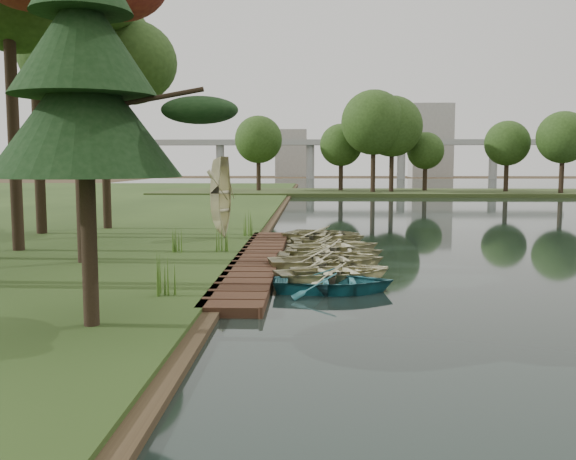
{
  "coord_description": "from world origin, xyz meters",
  "views": [
    {
      "loc": [
        0.31,
        -22.43,
        3.64
      ],
      "look_at": [
        -0.54,
        0.7,
        1.19
      ],
      "focal_mm": 40.0,
      "sensor_mm": 36.0,
      "label": 1
    }
  ],
  "objects_px": {
    "rowboat_0": "(333,280)",
    "stored_rowboat": "(223,230)",
    "rowboat_2": "(341,268)",
    "boardwalk": "(257,261)",
    "rowboat_1": "(334,271)",
    "pine_tree": "(84,74)"
  },
  "relations": [
    {
      "from": "stored_rowboat",
      "to": "rowboat_1",
      "type": "bearing_deg",
      "value": -141.7
    },
    {
      "from": "rowboat_0",
      "to": "rowboat_1",
      "type": "xyz_separation_m",
      "value": [
        0.07,
        1.38,
        0.02
      ]
    },
    {
      "from": "rowboat_0",
      "to": "pine_tree",
      "type": "xyz_separation_m",
      "value": [
        -5.14,
        -4.78,
        4.99
      ]
    },
    {
      "from": "boardwalk",
      "to": "stored_rowboat",
      "type": "xyz_separation_m",
      "value": [
        -1.96,
        5.49,
        0.52
      ]
    },
    {
      "from": "pine_tree",
      "to": "boardwalk",
      "type": "bearing_deg",
      "value": 74.9
    },
    {
      "from": "boardwalk",
      "to": "rowboat_2",
      "type": "height_order",
      "value": "rowboat_2"
    },
    {
      "from": "rowboat_2",
      "to": "pine_tree",
      "type": "height_order",
      "value": "pine_tree"
    },
    {
      "from": "boardwalk",
      "to": "pine_tree",
      "type": "height_order",
      "value": "pine_tree"
    },
    {
      "from": "boardwalk",
      "to": "rowboat_2",
      "type": "xyz_separation_m",
      "value": [
        2.83,
        -2.7,
        0.22
      ]
    },
    {
      "from": "rowboat_0",
      "to": "stored_rowboat",
      "type": "relative_size",
      "value": 0.93
    },
    {
      "from": "rowboat_2",
      "to": "rowboat_0",
      "type": "bearing_deg",
      "value": 158.86
    },
    {
      "from": "rowboat_0",
      "to": "pine_tree",
      "type": "distance_m",
      "value": 8.61
    },
    {
      "from": "stored_rowboat",
      "to": "pine_tree",
      "type": "relative_size",
      "value": 0.44
    },
    {
      "from": "rowboat_0",
      "to": "rowboat_2",
      "type": "relative_size",
      "value": 1.07
    },
    {
      "from": "stored_rowboat",
      "to": "rowboat_2",
      "type": "bearing_deg",
      "value": -138.25
    },
    {
      "from": "rowboat_0",
      "to": "rowboat_1",
      "type": "bearing_deg",
      "value": -4.42
    },
    {
      "from": "rowboat_2",
      "to": "pine_tree",
      "type": "relative_size",
      "value": 0.38
    },
    {
      "from": "boardwalk",
      "to": "rowboat_1",
      "type": "height_order",
      "value": "rowboat_1"
    },
    {
      "from": "boardwalk",
      "to": "rowboat_1",
      "type": "xyz_separation_m",
      "value": [
        2.6,
        -3.49,
        0.27
      ]
    },
    {
      "from": "boardwalk",
      "to": "rowboat_0",
      "type": "height_order",
      "value": "rowboat_0"
    },
    {
      "from": "boardwalk",
      "to": "pine_tree",
      "type": "distance_m",
      "value": 11.29
    },
    {
      "from": "rowboat_2",
      "to": "stored_rowboat",
      "type": "xyz_separation_m",
      "value": [
        -4.8,
        8.18,
        0.3
      ]
    }
  ]
}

